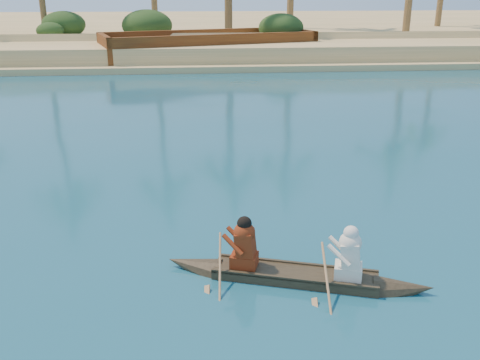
{
  "coord_description": "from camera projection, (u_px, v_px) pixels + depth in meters",
  "views": [
    {
      "loc": [
        -6.18,
        -8.93,
        4.7
      ],
      "look_at": [
        -5.27,
        1.2,
        1.01
      ],
      "focal_mm": 40.0,
      "sensor_mm": 36.0,
      "label": 1
    }
  ],
  "objects": [
    {
      "name": "sandy_embankment",
      "position": [
        251.0,
        30.0,
        54.21
      ],
      "size": [
        150.0,
        51.0,
        1.5
      ],
      "color": "#E3BE80",
      "rests_on": "ground"
    },
    {
      "name": "shrub_cluster",
      "position": [
        274.0,
        37.0,
        39.57
      ],
      "size": [
        100.0,
        6.0,
        2.4
      ],
      "primitive_type": null,
      "color": "#193814",
      "rests_on": "ground"
    },
    {
      "name": "canoe",
      "position": [
        295.0,
        267.0,
        9.02
      ],
      "size": [
        4.5,
        1.94,
        1.25
      ],
      "rotation": [
        0.0,
        0.0,
        -0.31
      ],
      "color": "#3E3422",
      "rests_on": "ground"
    },
    {
      "name": "barge_mid",
      "position": [
        209.0,
        50.0,
        35.07
      ],
      "size": [
        14.42,
        8.17,
        2.28
      ],
      "rotation": [
        0.0,
        0.0,
        0.28
      ],
      "color": "brown",
      "rests_on": "ground"
    }
  ]
}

